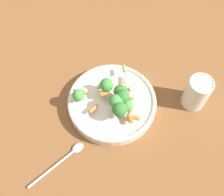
{
  "coord_description": "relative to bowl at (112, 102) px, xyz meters",
  "views": [
    {
      "loc": [
        -0.39,
        -0.08,
        0.73
      ],
      "look_at": [
        0.0,
        0.0,
        0.05
      ],
      "focal_mm": 42.0,
      "sensor_mm": 36.0,
      "label": 1
    }
  ],
  "objects": [
    {
      "name": "ground_plane",
      "position": [
        0.0,
        0.0,
        -0.02
      ],
      "size": [
        3.0,
        3.0,
        0.0
      ],
      "primitive_type": "plane",
      "color": "brown"
    },
    {
      "name": "pasta_salad",
      "position": [
        -0.01,
        -0.01,
        0.05
      ],
      "size": [
        0.19,
        0.21,
        0.07
      ],
      "color": "#8CB766",
      "rests_on": "bowl"
    },
    {
      "name": "spoon",
      "position": [
        -0.19,
        0.09,
        -0.02
      ],
      "size": [
        0.16,
        0.13,
        0.01
      ],
      "rotation": [
        0.0,
        0.0,
        11.92
      ],
      "color": "silver",
      "rests_on": "ground_plane"
    },
    {
      "name": "bowl",
      "position": [
        0.0,
        0.0,
        0.0
      ],
      "size": [
        0.28,
        0.28,
        0.04
      ],
      "color": "beige",
      "rests_on": "ground_plane"
    },
    {
      "name": "cup",
      "position": [
        0.07,
        -0.25,
        0.04
      ],
      "size": [
        0.07,
        0.07,
        0.11
      ],
      "color": "silver",
      "rests_on": "ground_plane"
    }
  ]
}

